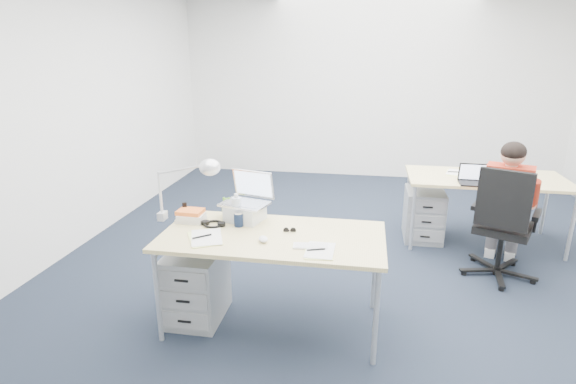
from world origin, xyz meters
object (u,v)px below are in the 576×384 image
(drawer_pedestal_near, at_px, (196,285))
(silver_laptop, at_px, (244,198))
(desk_near, at_px, (273,240))
(wireless_keyboard, at_px, (311,246))
(sunglasses, at_px, (290,230))
(seated_person, at_px, (506,206))
(desk_far, at_px, (486,181))
(office_chair, at_px, (500,246))
(computer_mouse, at_px, (263,239))
(water_bottle, at_px, (237,209))
(desk_lamp, at_px, (179,189))
(book_stack, at_px, (191,216))
(cordless_phone, at_px, (185,210))
(bear_figurine, at_px, (227,206))
(drawer_pedestal_far, at_px, (424,214))
(dark_laptop, at_px, (475,174))
(headphones, at_px, (213,223))
(far_cup, at_px, (510,171))
(can_koozie, at_px, (239,219))

(drawer_pedestal_near, relative_size, silver_laptop, 1.49)
(desk_near, distance_m, wireless_keyboard, 0.35)
(sunglasses, bearing_deg, seated_person, 24.88)
(desk_far, relative_size, office_chair, 1.52)
(wireless_keyboard, distance_m, computer_mouse, 0.34)
(water_bottle, bearing_deg, desk_lamp, -175.93)
(book_stack, relative_size, cordless_phone, 1.61)
(computer_mouse, bearing_deg, drawer_pedestal_near, 144.89)
(computer_mouse, height_order, bear_figurine, bear_figurine)
(drawer_pedestal_far, height_order, book_stack, book_stack)
(drawer_pedestal_far, relative_size, cordless_phone, 4.30)
(desk_far, distance_m, water_bottle, 2.81)
(desk_lamp, xyz_separation_m, dark_laptop, (2.46, 1.45, -0.16))
(office_chair, distance_m, headphones, 2.59)
(silver_laptop, relative_size, headphones, 1.93)
(desk_near, bearing_deg, drawer_pedestal_near, -178.72)
(office_chair, bearing_deg, cordless_phone, -137.13)
(wireless_keyboard, height_order, dark_laptop, dark_laptop)
(drawer_pedestal_far, relative_size, sunglasses, 5.81)
(office_chair, height_order, headphones, office_chair)
(cordless_phone, bearing_deg, far_cup, 12.40)
(drawer_pedestal_near, distance_m, far_cup, 3.46)
(water_bottle, bearing_deg, cordless_phone, 174.46)
(sunglasses, distance_m, desk_lamp, 0.90)
(seated_person, xyz_separation_m, desk_lamp, (-2.68, -1.12, 0.37))
(desk_lamp, bearing_deg, drawer_pedestal_near, -23.13)
(drawer_pedestal_far, height_order, computer_mouse, computer_mouse)
(wireless_keyboard, distance_m, cordless_phone, 1.12)
(water_bottle, bearing_deg, book_stack, -176.28)
(cordless_phone, bearing_deg, desk_near, -35.64)
(desk_far, relative_size, wireless_keyboard, 6.58)
(water_bottle, height_order, book_stack, water_bottle)
(desk_near, relative_size, can_koozie, 14.05)
(silver_laptop, bearing_deg, computer_mouse, -43.68)
(can_koozie, xyz_separation_m, book_stack, (-0.39, 0.04, -0.01))
(desk_near, relative_size, office_chair, 1.52)
(cordless_phone, height_order, desk_lamp, desk_lamp)
(desk_far, relative_size, seated_person, 1.29)
(drawer_pedestal_near, height_order, water_bottle, water_bottle)
(can_koozie, relative_size, bear_figurine, 0.73)
(cordless_phone, bearing_deg, computer_mouse, -45.59)
(office_chair, xyz_separation_m, book_stack, (-2.55, -0.94, 0.48))
(office_chair, bearing_deg, drawer_pedestal_near, -131.50)
(desk_near, height_order, far_cup, far_cup)
(computer_mouse, xyz_separation_m, book_stack, (-0.64, 0.28, 0.03))
(office_chair, distance_m, drawer_pedestal_far, 1.00)
(drawer_pedestal_near, bearing_deg, sunglasses, 6.95)
(can_koozie, height_order, cordless_phone, cordless_phone)
(drawer_pedestal_near, distance_m, drawer_pedestal_far, 2.69)
(desk_near, xyz_separation_m, silver_laptop, (-0.27, 0.24, 0.23))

